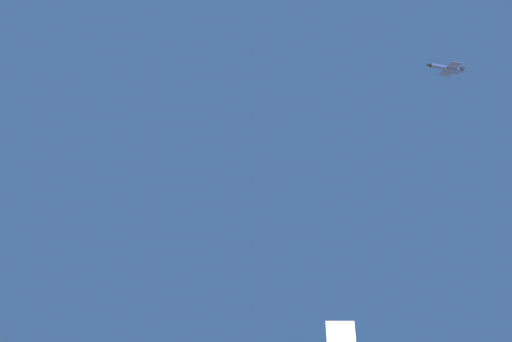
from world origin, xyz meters
name	(u,v)px	position (x,y,z in m)	size (l,w,h in m)	color
chase_jet_right_wing	(447,68)	(-68.41, -18.58, 105.50)	(15.22, 8.34, 4.00)	#38478C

